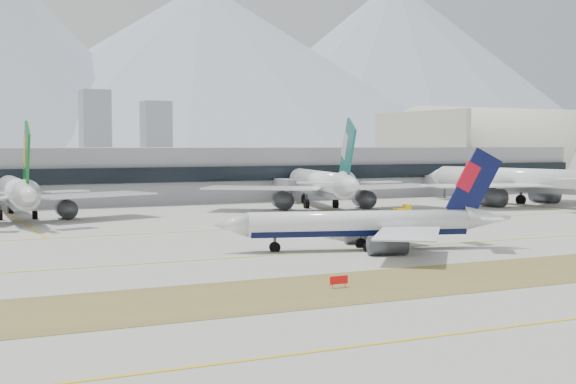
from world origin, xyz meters
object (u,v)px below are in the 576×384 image
widebody_eva (18,194)px  widebody_china_air (515,182)px  taxiing_airliner (370,225)px  widebody_cathay (322,185)px  terminal (139,174)px  hangar (513,185)px

widebody_eva → widebody_china_air: 124.22m
taxiing_airliner → widebody_cathay: bearing=-97.0°
taxiing_airliner → terminal: (-2.59, 120.39, 3.75)m
widebody_cathay → hangar: (121.45, 68.54, -5.72)m
widebody_eva → widebody_china_air: widebody_china_air is taller
taxiing_airliner → terminal: bearing=-72.8°
widebody_china_air → terminal: widebody_china_air is taller
taxiing_airliner → terminal: 120.48m
widebody_cathay → widebody_china_air: 52.78m
widebody_eva → widebody_cathay: (72.06, -0.83, 0.40)m
taxiing_airliner → terminal: taxiing_airliner is taller
widebody_cathay → terminal: size_ratio=0.21×
taxiing_airliner → widebody_china_air: bearing=-127.5°
widebody_eva → widebody_china_air: bearing=-93.3°
taxiing_airliner → widebody_eva: size_ratio=0.79×
taxiing_airliner → hangar: hangar is taller
widebody_china_air → hangar: size_ratio=0.70×
widebody_eva → terminal: (38.94, 47.54, 2.05)m
widebody_eva → hangar: size_ratio=0.63×
widebody_cathay → terminal: 58.65m
widebody_eva → hangar: bearing=-68.5°
widebody_cathay → widebody_china_air: (51.59, -11.14, 0.25)m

